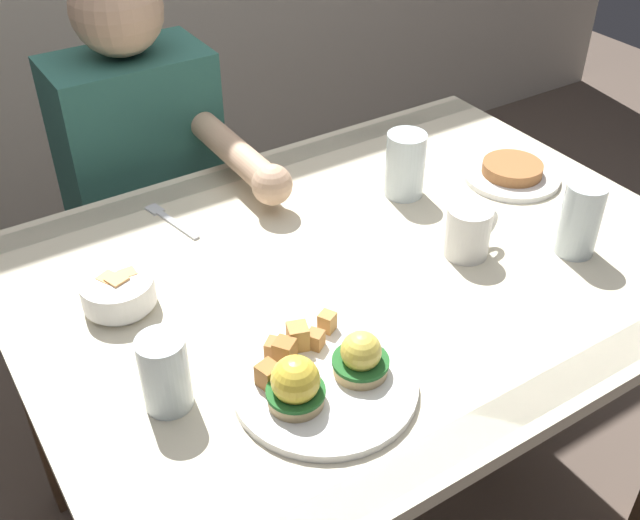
# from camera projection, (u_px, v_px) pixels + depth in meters

# --- Properties ---
(ground_plane) EXTENTS (6.00, 6.00, 0.00)m
(ground_plane) POSITION_uv_depth(u_px,v_px,m) (352.00, 513.00, 1.79)
(ground_plane) COLOR brown
(dining_table) EXTENTS (1.20, 0.90, 0.74)m
(dining_table) POSITION_uv_depth(u_px,v_px,m) (360.00, 308.00, 1.41)
(dining_table) COLOR beige
(dining_table) RESTS_ON ground_plane
(eggs_benedict_plate) EXTENTS (0.27, 0.27, 0.09)m
(eggs_benedict_plate) POSITION_uv_depth(u_px,v_px,m) (322.00, 377.00, 1.08)
(eggs_benedict_plate) COLOR white
(eggs_benedict_plate) RESTS_ON dining_table
(fruit_bowl) EXTENTS (0.12, 0.12, 0.06)m
(fruit_bowl) POSITION_uv_depth(u_px,v_px,m) (119.00, 292.00, 1.23)
(fruit_bowl) COLOR white
(fruit_bowl) RESTS_ON dining_table
(coffee_mug) EXTENTS (0.11, 0.08, 0.09)m
(coffee_mug) POSITION_uv_depth(u_px,v_px,m) (469.00, 230.00, 1.34)
(coffee_mug) COLOR white
(coffee_mug) RESTS_ON dining_table
(fork) EXTENTS (0.05, 0.16, 0.00)m
(fork) POSITION_uv_depth(u_px,v_px,m) (169.00, 219.00, 1.45)
(fork) COLOR silver
(fork) RESTS_ON dining_table
(water_glass_near) EXTENTS (0.07, 0.07, 0.12)m
(water_glass_near) POSITION_uv_depth(u_px,v_px,m) (166.00, 377.00, 1.05)
(water_glass_near) COLOR silver
(water_glass_near) RESTS_ON dining_table
(water_glass_far) EXTENTS (0.07, 0.07, 0.14)m
(water_glass_far) POSITION_uv_depth(u_px,v_px,m) (579.00, 224.00, 1.34)
(water_glass_far) COLOR silver
(water_glass_far) RESTS_ON dining_table
(water_glass_extra) EXTENTS (0.08, 0.08, 0.13)m
(water_glass_extra) POSITION_uv_depth(u_px,v_px,m) (405.00, 168.00, 1.50)
(water_glass_extra) COLOR silver
(water_glass_extra) RESTS_ON dining_table
(side_plate) EXTENTS (0.20, 0.20, 0.04)m
(side_plate) POSITION_uv_depth(u_px,v_px,m) (512.00, 173.00, 1.57)
(side_plate) COLOR white
(side_plate) RESTS_ON dining_table
(diner_person) EXTENTS (0.34, 0.54, 1.14)m
(diner_person) POSITION_uv_depth(u_px,v_px,m) (150.00, 185.00, 1.73)
(diner_person) COLOR #33333D
(diner_person) RESTS_ON ground_plane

